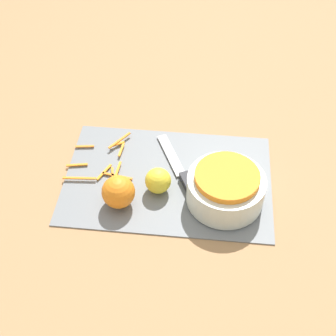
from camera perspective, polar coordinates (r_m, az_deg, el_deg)
The scene contains 7 objects.
ground_plane at distance 1.02m, azimuth -0.00°, elevation -1.38°, with size 4.00×4.00×0.00m, color #9E754C.
cutting_board at distance 1.02m, azimuth -0.00°, elevation -1.27°, with size 0.45×0.30×0.01m.
bowl_speckled at distance 0.95m, azimuth 7.05°, elevation -2.38°, with size 0.16×0.16×0.08m.
knife at distance 1.00m, azimuth 2.23°, elevation -1.49°, with size 0.11×0.21×0.02m.
orange_left at distance 0.95m, azimuth -6.07°, elevation -2.92°, with size 0.07×0.07×0.07m.
lemon at distance 0.97m, azimuth -1.22°, elevation -1.55°, with size 0.05×0.05×0.05m.
peel_pile at distance 1.05m, azimuth -7.74°, elevation 0.73°, with size 0.15×0.16×0.01m.
Camera 1 is at (-0.07, 0.67, 0.76)m, focal length 50.00 mm.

